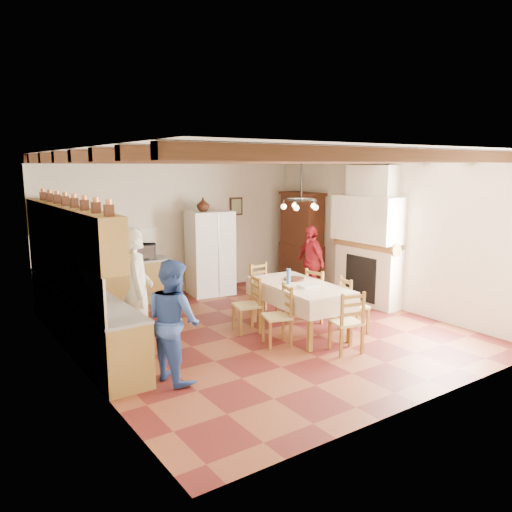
{
  "coord_description": "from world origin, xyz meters",
  "views": [
    {
      "loc": [
        -4.71,
        -6.69,
        2.78
      ],
      "look_at": [
        0.1,
        0.3,
        1.25
      ],
      "focal_mm": 35.0,
      "sensor_mm": 36.0,
      "label": 1
    }
  ],
  "objects_px": {
    "chair_left_far": "(247,304)",
    "person_woman_blue": "(173,320)",
    "chair_right_near": "(354,305)",
    "chair_right_far": "(320,294)",
    "person_man": "(137,292)",
    "person_woman_red": "(311,262)",
    "chair_left_near": "(277,315)",
    "microwave": "(142,252)",
    "chair_end_far": "(264,289)",
    "hutch": "(301,239)",
    "chair_end_near": "(346,321)",
    "refrigerator": "(210,253)",
    "dining_table": "(299,289)"
  },
  "relations": [
    {
      "from": "chair_left_far",
      "to": "person_woman_blue",
      "type": "height_order",
      "value": "person_woman_blue"
    },
    {
      "from": "chair_right_near",
      "to": "chair_right_far",
      "type": "relative_size",
      "value": 1.0
    },
    {
      "from": "person_man",
      "to": "person_woman_red",
      "type": "height_order",
      "value": "person_man"
    },
    {
      "from": "chair_left_near",
      "to": "microwave",
      "type": "distance_m",
      "value": 3.75
    },
    {
      "from": "chair_right_far",
      "to": "chair_end_far",
      "type": "relative_size",
      "value": 1.0
    },
    {
      "from": "person_woman_red",
      "to": "hutch",
      "type": "bearing_deg",
      "value": 157.48
    },
    {
      "from": "chair_right_near",
      "to": "chair_right_far",
      "type": "xyz_separation_m",
      "value": [
        -0.0,
        0.86,
        0.0
      ]
    },
    {
      "from": "chair_left_near",
      "to": "chair_end_near",
      "type": "xyz_separation_m",
      "value": [
        0.68,
        -0.83,
        0.0
      ]
    },
    {
      "from": "chair_left_near",
      "to": "person_woman_red",
      "type": "distance_m",
      "value": 3.0
    },
    {
      "from": "chair_right_near",
      "to": "chair_left_near",
      "type": "bearing_deg",
      "value": 96.63
    },
    {
      "from": "person_man",
      "to": "person_woman_red",
      "type": "xyz_separation_m",
      "value": [
        4.27,
        1.08,
        -0.19
      ]
    },
    {
      "from": "refrigerator",
      "to": "hutch",
      "type": "height_order",
      "value": "hutch"
    },
    {
      "from": "refrigerator",
      "to": "person_man",
      "type": "xyz_separation_m",
      "value": [
        -2.68,
        -2.6,
        0.05
      ]
    },
    {
      "from": "dining_table",
      "to": "microwave",
      "type": "relative_size",
      "value": 3.58
    },
    {
      "from": "dining_table",
      "to": "microwave",
      "type": "xyz_separation_m",
      "value": [
        -1.43,
        3.34,
        0.3
      ]
    },
    {
      "from": "chair_end_near",
      "to": "chair_end_far",
      "type": "bearing_deg",
      "value": -78.87
    },
    {
      "from": "chair_left_far",
      "to": "chair_end_far",
      "type": "bearing_deg",
      "value": 141.86
    },
    {
      "from": "refrigerator",
      "to": "chair_left_near",
      "type": "height_order",
      "value": "refrigerator"
    },
    {
      "from": "dining_table",
      "to": "microwave",
      "type": "height_order",
      "value": "microwave"
    },
    {
      "from": "dining_table",
      "to": "person_man",
      "type": "distance_m",
      "value": 2.7
    },
    {
      "from": "chair_right_far",
      "to": "person_woman_blue",
      "type": "xyz_separation_m",
      "value": [
        -3.32,
        -0.87,
        0.33
      ]
    },
    {
      "from": "hutch",
      "to": "person_woman_red",
      "type": "xyz_separation_m",
      "value": [
        -0.61,
        -1.06,
        -0.32
      ]
    },
    {
      "from": "chair_right_near",
      "to": "person_woman_red",
      "type": "relative_size",
      "value": 0.62
    },
    {
      "from": "refrigerator",
      "to": "person_woman_red",
      "type": "height_order",
      "value": "refrigerator"
    },
    {
      "from": "chair_left_near",
      "to": "chair_right_far",
      "type": "distance_m",
      "value": 1.56
    },
    {
      "from": "refrigerator",
      "to": "chair_right_near",
      "type": "xyz_separation_m",
      "value": [
        0.71,
        -3.67,
        -0.44
      ]
    },
    {
      "from": "dining_table",
      "to": "chair_right_near",
      "type": "relative_size",
      "value": 2.05
    },
    {
      "from": "refrigerator",
      "to": "chair_right_near",
      "type": "relative_size",
      "value": 1.91
    },
    {
      "from": "chair_left_near",
      "to": "microwave",
      "type": "bearing_deg",
      "value": -150.93
    },
    {
      "from": "hutch",
      "to": "chair_end_far",
      "type": "xyz_separation_m",
      "value": [
        -2.13,
        -1.47,
        -0.61
      ]
    },
    {
      "from": "person_woman_blue",
      "to": "chair_left_near",
      "type": "bearing_deg",
      "value": -89.75
    },
    {
      "from": "hutch",
      "to": "chair_left_far",
      "type": "relative_size",
      "value": 2.28
    },
    {
      "from": "chair_right_near",
      "to": "microwave",
      "type": "relative_size",
      "value": 1.75
    },
    {
      "from": "dining_table",
      "to": "chair_left_far",
      "type": "distance_m",
      "value": 0.93
    },
    {
      "from": "hutch",
      "to": "chair_end_near",
      "type": "bearing_deg",
      "value": -117.23
    },
    {
      "from": "chair_left_far",
      "to": "chair_left_near",
      "type": "bearing_deg",
      "value": 16.33
    },
    {
      "from": "refrigerator",
      "to": "chair_right_near",
      "type": "height_order",
      "value": "refrigerator"
    },
    {
      "from": "chair_left_far",
      "to": "person_man",
      "type": "xyz_separation_m",
      "value": [
        -1.91,
        0.01,
        0.48
      ]
    },
    {
      "from": "dining_table",
      "to": "chair_left_near",
      "type": "distance_m",
      "value": 0.8
    },
    {
      "from": "person_man",
      "to": "chair_end_near",
      "type": "bearing_deg",
      "value": -100.66
    },
    {
      "from": "chair_left_near",
      "to": "chair_right_near",
      "type": "relative_size",
      "value": 1.0
    },
    {
      "from": "chair_left_near",
      "to": "microwave",
      "type": "relative_size",
      "value": 1.75
    },
    {
      "from": "chair_end_near",
      "to": "microwave",
      "type": "distance_m",
      "value": 4.72
    },
    {
      "from": "microwave",
      "to": "person_man",
      "type": "bearing_deg",
      "value": -95.54
    },
    {
      "from": "hutch",
      "to": "chair_left_near",
      "type": "distance_m",
      "value": 4.2
    },
    {
      "from": "hutch",
      "to": "person_man",
      "type": "relative_size",
      "value": 1.13
    },
    {
      "from": "refrigerator",
      "to": "person_woman_blue",
      "type": "distance_m",
      "value": 4.52
    },
    {
      "from": "refrigerator",
      "to": "chair_end_near",
      "type": "height_order",
      "value": "refrigerator"
    },
    {
      "from": "hutch",
      "to": "dining_table",
      "type": "relative_size",
      "value": 1.11
    },
    {
      "from": "chair_left_far",
      "to": "person_woman_red",
      "type": "distance_m",
      "value": 2.61
    }
  ]
}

